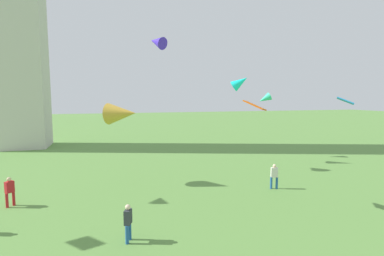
{
  "coord_description": "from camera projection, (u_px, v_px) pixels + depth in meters",
  "views": [
    {
      "loc": [
        -2.72,
        1.0,
        6.22
      ],
      "look_at": [
        2.85,
        19.13,
        4.22
      ],
      "focal_mm": 27.13,
      "sensor_mm": 36.0,
      "label": 1
    }
  ],
  "objects": [
    {
      "name": "kite_flying_6",
      "position": [
        240.0,
        82.0,
        27.2
      ],
      "size": [
        2.11,
        1.94,
        1.7
      ],
      "rotation": [
        0.0,
        0.0,
        0.94
      ],
      "color": "#17E9E3"
    },
    {
      "name": "kite_flying_1",
      "position": [
        265.0,
        99.0,
        30.16
      ],
      "size": [
        1.6,
        1.18,
        1.29
      ],
      "rotation": [
        0.0,
        0.0,
        4.46
      ],
      "color": "#32DDAA"
    },
    {
      "name": "kite_flying_4",
      "position": [
        255.0,
        105.0,
        16.18
      ],
      "size": [
        1.38,
        1.46,
        0.62
      ],
      "rotation": [
        0.0,
        0.0,
        5.43
      ],
      "color": "#E1550A"
    },
    {
      "name": "person_0",
      "position": [
        10.0,
        190.0,
        16.5
      ],
      "size": [
        0.5,
        0.5,
        1.72
      ],
      "rotation": [
        0.0,
        0.0,
        0.78
      ],
      "color": "red",
      "rests_on": "ground_plane"
    },
    {
      "name": "person_2",
      "position": [
        274.0,
        175.0,
        19.74
      ],
      "size": [
        0.51,
        0.39,
        1.71
      ],
      "rotation": [
        0.0,
        0.0,
        2.8
      ],
      "color": "#235693",
      "rests_on": "ground_plane"
    },
    {
      "name": "kite_flying_0",
      "position": [
        122.0,
        113.0,
        20.34
      ],
      "size": [
        2.69,
        2.5,
        1.62
      ],
      "rotation": [
        0.0,
        0.0,
        0.98
      ],
      "color": "gold"
    },
    {
      "name": "kite_flying_2",
      "position": [
        345.0,
        101.0,
        18.69
      ],
      "size": [
        1.2,
        1.26,
        0.56
      ],
      "rotation": [
        0.0,
        0.0,
        5.46
      ],
      "color": "#2287E0"
    },
    {
      "name": "kite_flying_3",
      "position": [
        157.0,
        42.0,
        24.66
      ],
      "size": [
        1.83,
        2.04,
        1.45
      ],
      "rotation": [
        0.0,
        0.0,
        3.7
      ],
      "color": "#4528D5"
    },
    {
      "name": "person_4",
      "position": [
        128.0,
        221.0,
        12.45
      ],
      "size": [
        0.4,
        0.49,
        1.66
      ],
      "rotation": [
        0.0,
        0.0,
        1.18
      ],
      "color": "#235693",
      "rests_on": "ground_plane"
    }
  ]
}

